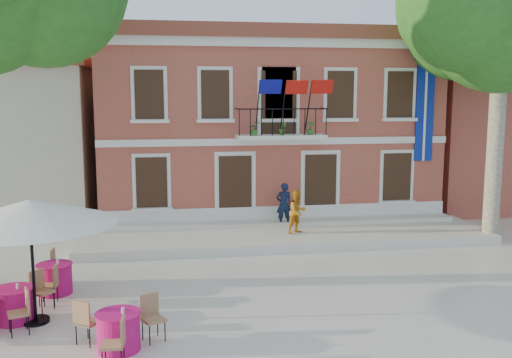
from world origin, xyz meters
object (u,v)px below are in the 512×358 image
Objects in this scene: pedestrian_orange at (298,212)px; cafe_table_0 at (55,277)px; cafe_table_1 at (118,329)px; patio_umbrella at (30,212)px; pedestrian_navy at (284,204)px; cafe_table_2 at (14,303)px; plane_tree_east at (503,15)px.

cafe_table_0 is at bearing -179.55° from pedestrian_orange.
pedestrian_orange reaches higher than cafe_table_0.
cafe_table_0 and cafe_table_1 have the same top height.
patio_umbrella reaches higher than cafe_table_1.
pedestrian_orange is 0.77× the size of cafe_table_0.
pedestrian_navy is 1.19m from pedestrian_orange.
patio_umbrella is 3.29m from cafe_table_1.
pedestrian_navy is 0.81× the size of cafe_table_0.
pedestrian_orange is at bearing 39.16° from patio_umbrella.
patio_umbrella is at bearing 138.69° from cafe_table_1.
cafe_table_1 and cafe_table_2 have the same top height.
pedestrian_navy reaches higher than cafe_table_2.
plane_tree_east reaches higher than pedestrian_orange.
cafe_table_0 is (-6.99, -5.24, -0.66)m from pedestrian_navy.
plane_tree_east reaches higher than cafe_table_1.
cafe_table_0 is 1.03× the size of cafe_table_1.
pedestrian_navy is 8.76m from cafe_table_0.
cafe_table_0 is 1.83m from cafe_table_2.
patio_umbrella is 2.49× the size of pedestrian_orange.
patio_umbrella is 10.12m from pedestrian_navy.
pedestrian_orange is (7.29, 5.94, -1.44)m from patio_umbrella.
pedestrian_orange is at bearing 36.89° from cafe_table_2.
pedestrian_navy is at bearing 59.77° from cafe_table_1.
pedestrian_navy reaches higher than cafe_table_0.
patio_umbrella reaches higher than cafe_table_2.
pedestrian_navy is 0.84× the size of cafe_table_1.
plane_tree_east is 15.53m from cafe_table_1.
cafe_table_2 is at bearing -172.07° from pedestrian_orange.
patio_umbrella is at bearing 46.31° from pedestrian_navy.
pedestrian_orange is (-6.63, 0.83, -6.53)m from plane_tree_east.
pedestrian_orange is 8.31m from cafe_table_0.
pedestrian_orange is 9.71m from cafe_table_2.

